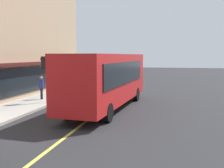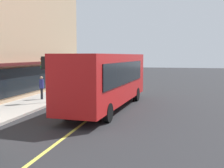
# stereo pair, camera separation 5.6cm
# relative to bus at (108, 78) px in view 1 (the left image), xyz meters

# --- Properties ---
(ground) EXTENTS (120.00, 120.00, 0.00)m
(ground) POSITION_rel_bus_xyz_m (1.55, 0.31, -1.99)
(ground) COLOR #28282B
(sidewalk) EXTENTS (80.00, 3.09, 0.15)m
(sidewalk) POSITION_rel_bus_xyz_m (1.55, 5.59, -1.91)
(sidewalk) COLOR #B2ADA3
(sidewalk) RESTS_ON ground
(lane_centre_stripe) EXTENTS (36.00, 0.16, 0.01)m
(lane_centre_stripe) POSITION_rel_bus_xyz_m (1.55, 0.31, -1.98)
(lane_centre_stripe) COLOR #D8D14C
(lane_centre_stripe) RESTS_ON ground
(bus) EXTENTS (11.29, 3.35, 3.50)m
(bus) POSITION_rel_bus_xyz_m (0.00, 0.00, 0.00)
(bus) COLOR red
(bus) RESTS_ON ground
(traffic_light) EXTENTS (0.30, 0.52, 3.20)m
(traffic_light) POSITION_rel_bus_xyz_m (0.43, 4.60, 0.55)
(traffic_light) COLOR #2D2D33
(traffic_light) RESTS_ON sidewalk
(pedestrian_near_storefront) EXTENTS (0.34, 0.34, 1.72)m
(pedestrian_near_storefront) POSITION_rel_bus_xyz_m (1.69, 5.51, -0.80)
(pedestrian_near_storefront) COLOR black
(pedestrian_near_storefront) RESTS_ON sidewalk
(pedestrian_at_corner) EXTENTS (0.34, 0.34, 1.57)m
(pedestrian_at_corner) POSITION_rel_bus_xyz_m (8.96, 4.90, -0.90)
(pedestrian_at_corner) COLOR black
(pedestrian_at_corner) RESTS_ON sidewalk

